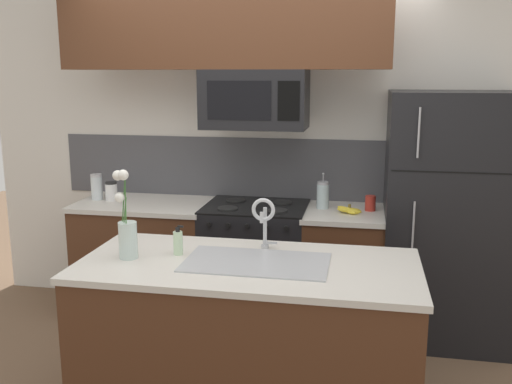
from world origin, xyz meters
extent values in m
plane|color=brown|center=(0.00, 0.00, 0.00)|extent=(10.00, 10.00, 0.00)
cube|color=silver|center=(0.30, 1.28, 1.30)|extent=(5.20, 0.10, 2.60)
cube|color=#4C4C51|center=(0.00, 1.22, 1.15)|extent=(3.32, 0.01, 0.48)
cube|color=#4C2B19|center=(-0.88, 0.90, 0.44)|extent=(1.00, 0.62, 0.88)
cube|color=beige|center=(-0.88, 0.90, 0.89)|extent=(1.03, 0.65, 0.03)
cube|color=#4C2B19|center=(0.66, 0.90, 0.44)|extent=(0.56, 0.62, 0.88)
cube|color=beige|center=(0.66, 0.90, 0.89)|extent=(0.59, 0.65, 0.03)
cube|color=black|center=(0.00, 0.90, 0.46)|extent=(0.76, 0.62, 0.91)
cube|color=black|center=(0.00, 0.90, 0.92)|extent=(0.76, 0.62, 0.01)
cylinder|color=black|center=(-0.18, 0.76, 0.93)|extent=(0.15, 0.15, 0.01)
cylinder|color=black|center=(0.18, 0.76, 0.93)|extent=(0.15, 0.15, 0.01)
cylinder|color=black|center=(-0.18, 1.04, 0.93)|extent=(0.15, 0.15, 0.01)
cylinder|color=black|center=(0.18, 1.04, 0.93)|extent=(0.15, 0.15, 0.01)
cylinder|color=black|center=(-0.27, 0.58, 0.85)|extent=(0.03, 0.02, 0.03)
cylinder|color=black|center=(-0.14, 0.58, 0.85)|extent=(0.03, 0.02, 0.03)
cylinder|color=black|center=(0.00, 0.58, 0.85)|extent=(0.03, 0.02, 0.03)
cylinder|color=black|center=(0.14, 0.58, 0.85)|extent=(0.03, 0.02, 0.03)
cylinder|color=black|center=(0.27, 0.58, 0.85)|extent=(0.03, 0.02, 0.03)
cube|color=black|center=(0.00, 0.88, 1.71)|extent=(0.74, 0.40, 0.42)
cube|color=black|center=(-0.07, 0.68, 1.71)|extent=(0.45, 0.00, 0.27)
cube|color=black|center=(0.27, 0.68, 1.71)|extent=(0.15, 0.00, 0.27)
cube|color=#4C2B19|center=(-0.22, 0.85, 2.21)|extent=(2.32, 0.34, 0.60)
cube|color=black|center=(1.37, 0.92, 0.89)|extent=(0.87, 0.72, 1.77)
cube|color=black|center=(1.37, 0.56, 1.28)|extent=(0.83, 0.00, 0.01)
cylinder|color=#99999E|center=(1.11, 0.54, 1.52)|extent=(0.01, 0.01, 0.32)
cylinder|color=#99999E|center=(1.11, 0.54, 0.74)|extent=(0.01, 0.01, 0.67)
cylinder|color=silver|center=(-1.28, 0.92, 1.00)|extent=(0.09, 0.09, 0.18)
cylinder|color=#B2B2B7|center=(-1.28, 0.92, 1.10)|extent=(0.09, 0.09, 0.02)
cylinder|color=silver|center=(-1.16, 0.91, 0.98)|extent=(0.09, 0.09, 0.13)
cylinder|color=black|center=(-1.16, 0.91, 1.05)|extent=(0.09, 0.09, 0.01)
ellipsoid|color=yellow|center=(0.68, 0.83, 0.93)|extent=(0.15, 0.14, 0.05)
ellipsoid|color=yellow|center=(0.68, 0.85, 0.93)|extent=(0.17, 0.10, 0.06)
ellipsoid|color=yellow|center=(0.69, 0.83, 0.93)|extent=(0.18, 0.06, 0.05)
ellipsoid|color=yellow|center=(0.70, 0.85, 0.93)|extent=(0.18, 0.07, 0.07)
ellipsoid|color=yellow|center=(0.70, 0.83, 0.93)|extent=(0.17, 0.11, 0.06)
ellipsoid|color=yellow|center=(0.71, 0.85, 0.93)|extent=(0.16, 0.14, 0.07)
cylinder|color=brown|center=(0.69, 0.84, 0.96)|extent=(0.02, 0.02, 0.03)
cylinder|color=silver|center=(0.49, 0.96, 1.00)|extent=(0.09, 0.09, 0.18)
cylinder|color=#A3A3AA|center=(0.49, 0.96, 1.10)|extent=(0.08, 0.08, 0.02)
cylinder|color=#A3A3AA|center=(0.49, 0.96, 1.14)|extent=(0.01, 0.01, 0.05)
sphere|color=#A3A3AA|center=(0.49, 0.96, 1.17)|extent=(0.02, 0.02, 0.02)
cylinder|color=#B22D23|center=(0.84, 0.95, 0.97)|extent=(0.08, 0.08, 0.11)
cube|color=#4C2B19|center=(0.20, -0.35, 0.44)|extent=(1.77, 0.81, 0.88)
cube|color=beige|center=(0.20, -0.35, 0.89)|extent=(1.80, 0.84, 0.03)
cube|color=#ADAFB5|center=(0.24, -0.35, 0.91)|extent=(0.76, 0.44, 0.01)
cube|color=#ADAFB5|center=(0.07, -0.35, 0.84)|extent=(0.30, 0.33, 0.15)
cube|color=#ADAFB5|center=(0.42, -0.35, 0.84)|extent=(0.30, 0.33, 0.15)
cylinder|color=#B7BABF|center=(0.24, -0.09, 0.92)|extent=(0.04, 0.04, 0.02)
cylinder|color=#B7BABF|center=(0.24, -0.09, 1.04)|extent=(0.02, 0.02, 0.22)
torus|color=#B7BABF|center=(0.24, -0.14, 1.15)|extent=(0.13, 0.02, 0.13)
cylinder|color=#B7BABF|center=(0.24, -0.20, 1.12)|extent=(0.02, 0.02, 0.06)
cube|color=#B7BABF|center=(0.28, -0.09, 0.95)|extent=(0.07, 0.01, 0.01)
cylinder|color=beige|center=(-0.21, -0.29, 0.98)|extent=(0.05, 0.05, 0.13)
cylinder|color=black|center=(-0.21, -0.29, 1.05)|extent=(0.02, 0.02, 0.02)
cube|color=black|center=(-0.19, -0.29, 1.07)|extent=(0.03, 0.01, 0.01)
cylinder|color=silver|center=(-0.45, -0.40, 1.01)|extent=(0.10, 0.10, 0.20)
cylinder|color=silver|center=(-0.45, -0.40, 0.95)|extent=(0.09, 0.09, 0.06)
cylinder|color=#386B2D|center=(-0.45, -0.42, 1.17)|extent=(0.01, 0.05, 0.40)
sphere|color=white|center=(-0.44, -0.44, 1.37)|extent=(0.06, 0.06, 0.06)
cylinder|color=#386B2D|center=(-0.47, -0.40, 1.11)|extent=(0.04, 0.02, 0.28)
sphere|color=white|center=(-0.48, -0.41, 1.25)|extent=(0.05, 0.05, 0.05)
cylinder|color=#386B2D|center=(-0.47, -0.39, 1.16)|extent=(0.05, 0.02, 0.39)
sphere|color=white|center=(-0.50, -0.38, 1.36)|extent=(0.06, 0.06, 0.06)
camera|label=1|loc=(0.78, -3.16, 1.89)|focal=40.00mm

